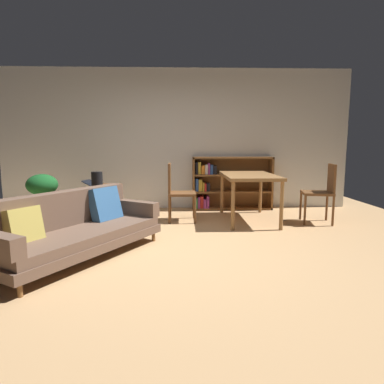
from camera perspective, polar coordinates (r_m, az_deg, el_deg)
The scene contains 11 objects.
ground_plane at distance 4.04m, azimuth -3.40°, elevation -9.75°, with size 8.16×8.16×0.00m, color tan.
back_wall_panel at distance 6.55m, azimuth -2.87°, elevation 9.06°, with size 6.80×0.10×2.70m, color silver.
fabric_couch at distance 3.91m, azimuth -19.75°, elevation -5.77°, with size 1.70×2.11×0.72m.
media_console at distance 5.53m, azimuth -14.98°, elevation -2.16°, with size 0.39×1.15×0.57m.
open_laptop at distance 5.58m, azimuth -15.99°, elevation 1.16°, with size 0.44×0.37×0.11m.
desk_speaker at distance 5.27m, azimuth -16.11°, elevation 1.95°, with size 0.17×0.17×0.27m.
potted_floor_plant at distance 5.54m, azimuth -24.45°, elevation -0.08°, with size 0.55×0.51×0.80m.
dining_table at distance 5.47m, azimuth 9.80°, elevation 2.24°, with size 0.82×1.40×0.77m.
dining_chair_near at distance 5.38m, azimuth -2.60°, elevation 0.49°, with size 0.44×0.45×0.95m.
dining_chair_far at distance 5.63m, azimuth 21.64°, elevation 0.39°, with size 0.53×0.51×0.95m.
bookshelf at distance 6.47m, azimuth 5.96°, elevation 1.53°, with size 1.54×0.32×1.02m.
Camera 1 is at (0.11, -3.85, 1.24)m, focal length 30.81 mm.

